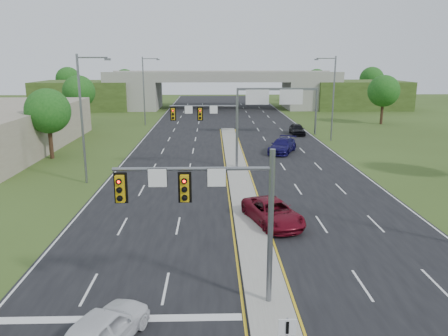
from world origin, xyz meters
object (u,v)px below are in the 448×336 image
signal_mast_far (214,121)px  car_white (102,329)px  overpass (223,92)px  car_far_c (297,129)px  car_far_b (282,146)px  sign_gantry (276,98)px  signal_mast_near (217,204)px  car_far_a (273,212)px

signal_mast_far → car_white: signal_mast_far is taller
overpass → car_white: overpass is taller
overpass → car_far_c: (9.85, -35.19, -2.76)m
car_white → car_far_b: size_ratio=0.80×
sign_gantry → car_far_c: sign_gantry is taller
overpass → car_far_b: overpass is taller
signal_mast_near → sign_gantry: size_ratio=0.60×
sign_gantry → car_far_c: size_ratio=2.54×
signal_mast_near → car_far_b: size_ratio=1.23×
signal_mast_far → car_far_a: (3.76, -15.23, -3.92)m
sign_gantry → car_white: (-13.25, -47.77, -4.44)m
signal_mast_near → overpass: 80.11m
signal_mast_near → car_far_b: signal_mast_near is taller
signal_mast_far → overpass: size_ratio=0.09×
signal_mast_near → overpass: (2.26, 80.07, -1.17)m
signal_mast_near → sign_gantry: (8.95, 44.99, 0.51)m
car_far_a → car_far_c: 36.09m
car_far_a → car_far_b: size_ratio=0.99×
car_far_a → car_far_b: 22.94m
sign_gantry → car_far_a: sign_gantry is taller
signal_mast_near → sign_gantry: bearing=78.8°
sign_gantry → car_white: sign_gantry is taller
sign_gantry → car_far_b: bearing=-94.4°
sign_gantry → car_far_b: size_ratio=2.03×
car_white → car_far_c: (16.42, 47.66, 0.00)m
car_far_a → car_far_c: (8.35, 35.11, -0.01)m
signal_mast_near → car_far_a: signal_mast_near is taller
signal_mast_near → car_far_c: 46.66m
overpass → car_white: size_ratio=17.59×
signal_mast_near → car_white: (-4.31, -2.77, -3.93)m
signal_mast_near → car_far_c: size_ratio=1.53×
sign_gantry → overpass: bearing=100.8°
signal_mast_far → car_far_c: bearing=58.7°
sign_gantry → car_far_b: 13.44m
signal_mast_far → sign_gantry: (8.95, 19.99, 0.51)m
sign_gantry → signal_mast_near: bearing=-101.2°
overpass → car_far_b: (5.72, -47.75, -2.71)m
car_far_c → car_white: bearing=-108.8°
sign_gantry → car_far_b: sign_gantry is taller
overpass → car_white: (-6.57, -82.85, -2.76)m
sign_gantry → car_far_c: bearing=-1.9°
sign_gantry → car_far_c: 5.45m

